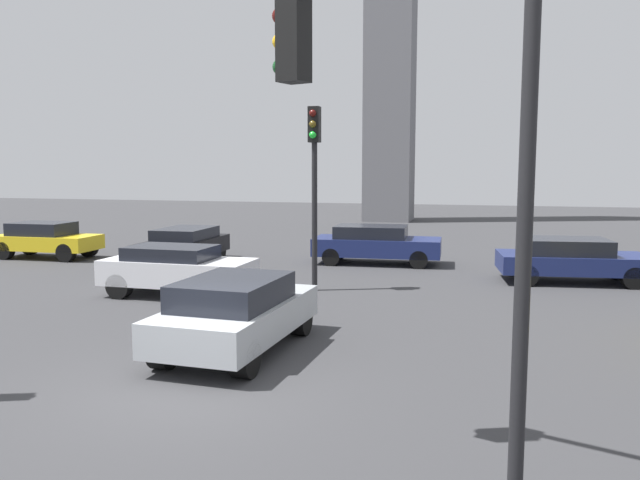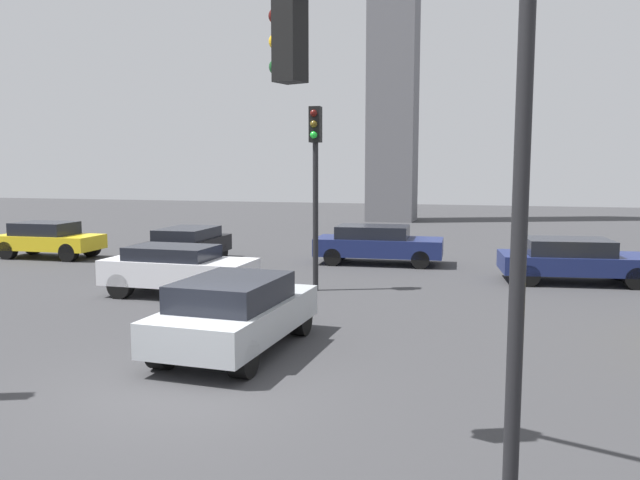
% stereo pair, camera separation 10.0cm
% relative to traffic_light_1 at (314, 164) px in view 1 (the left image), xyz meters
% --- Properties ---
extents(ground_plane, '(104.24, 104.24, 0.00)m').
position_rel_traffic_light_1_xyz_m(ground_plane, '(0.20, -8.29, -3.66)').
color(ground_plane, '#38383A').
extents(traffic_light_1, '(0.33, 0.46, 5.26)m').
position_rel_traffic_light_1_xyz_m(traffic_light_1, '(0.00, 0.00, 0.00)').
color(traffic_light_1, black).
rests_on(traffic_light_1, ground_plane).
extents(traffic_light_2, '(3.03, 1.17, 5.94)m').
position_rel_traffic_light_1_xyz_m(traffic_light_2, '(3.91, -10.34, 0.49)').
color(traffic_light_2, black).
rests_on(traffic_light_2, ground_plane).
extents(car_0, '(4.04, 1.91, 1.41)m').
position_rel_traffic_light_1_xyz_m(car_0, '(-12.00, 3.55, -2.91)').
color(car_0, yellow).
rests_on(car_0, ground_plane).
extents(car_1, '(4.15, 1.75, 1.40)m').
position_rel_traffic_light_1_xyz_m(car_1, '(-3.46, -1.77, -2.90)').
color(car_1, silver).
rests_on(car_1, ground_plane).
extents(car_3, '(2.08, 4.28, 1.46)m').
position_rel_traffic_light_1_xyz_m(car_3, '(0.17, -6.21, -2.89)').
color(car_3, '#ADB2B7').
rests_on(car_3, ground_plane).
extents(car_5, '(4.65, 2.51, 1.37)m').
position_rel_traffic_light_1_xyz_m(car_5, '(7.34, 3.33, -2.93)').
color(car_5, navy).
rests_on(car_5, ground_plane).
extents(car_7, '(2.14, 4.51, 1.31)m').
position_rel_traffic_light_1_xyz_m(car_7, '(-6.09, 3.71, -2.96)').
color(car_7, black).
rests_on(car_7, ground_plane).
extents(car_8, '(4.73, 2.15, 1.42)m').
position_rel_traffic_light_1_xyz_m(car_8, '(0.82, 5.48, -2.91)').
color(car_8, navy).
rests_on(car_8, ground_plane).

